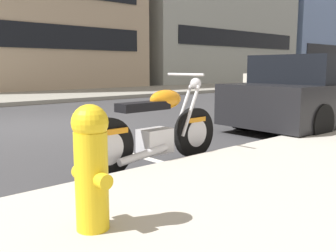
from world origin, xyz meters
The scene contains 8 objects.
ground_plane centered at (0.00, 0.00, 0.00)m, with size 260.00×260.00×0.00m, color #333335.
sidewalk_far_curb centered at (12.00, 6.82, 0.07)m, with size 120.00×5.00×0.14m, color gray.
parking_stall_stripe centered at (0.00, -3.72, 0.00)m, with size 0.12×2.20×0.01m, color silver.
parked_motorcycle centered at (-0.16, -4.12, 0.44)m, with size 2.09×0.62×1.13m.
parked_car_near_corner centered at (4.20, -3.95, 0.67)m, with size 4.19×1.98×1.43m.
car_opposite_curb centered at (15.17, 3.43, 0.65)m, with size 4.28×1.98×1.37m.
fire_hydrant centered at (-1.89, -5.48, 0.58)m, with size 0.24×0.36×0.84m.
townhouse_corner_block centered at (32.72, 14.95, 6.07)m, with size 10.70×11.73×12.14m.
Camera 1 is at (-3.16, -7.62, 1.21)m, focal length 41.05 mm.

